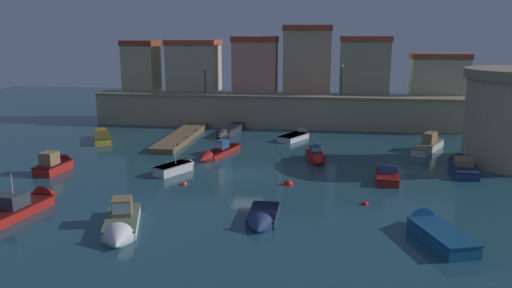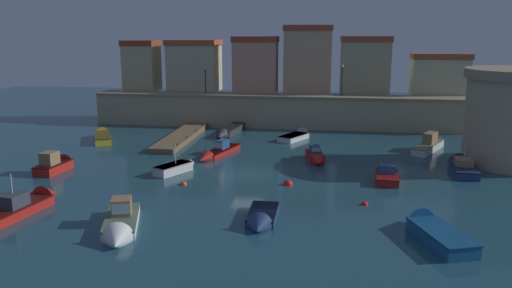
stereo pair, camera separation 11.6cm
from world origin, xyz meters
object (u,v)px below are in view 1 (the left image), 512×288
(moored_boat_1, at_px, (432,230))
(moored_boat_6, at_px, (316,156))
(moored_boat_11, at_px, (216,153))
(mooring_buoy_1, at_px, (288,185))
(moored_boat_4, at_px, (387,174))
(moored_boat_12, at_px, (102,136))
(quay_lamp_0, at_px, (205,76))
(mooring_buoy_2, at_px, (184,185))
(moored_boat_5, at_px, (262,220))
(moored_boat_13, at_px, (228,131))
(moored_boat_9, at_px, (461,165))
(moored_boat_0, at_px, (431,144))
(moored_boat_10, at_px, (121,226))
(quay_lamp_1, at_px, (342,75))
(mooring_buoy_0, at_px, (365,205))
(moored_boat_2, at_px, (57,164))
(moored_boat_7, at_px, (178,167))
(moored_boat_8, at_px, (27,204))
(moored_boat_3, at_px, (298,136))

(moored_boat_1, bearing_deg, moored_boat_6, 4.56)
(moored_boat_11, bearing_deg, mooring_buoy_1, 59.43)
(moored_boat_4, distance_m, moored_boat_12, 30.57)
(quay_lamp_0, bearing_deg, mooring_buoy_2, -80.11)
(moored_boat_5, bearing_deg, moored_boat_11, -159.01)
(moored_boat_6, bearing_deg, moored_boat_13, -147.16)
(moored_boat_4, height_order, moored_boat_12, moored_boat_4)
(quay_lamp_0, bearing_deg, moored_boat_4, -46.52)
(moored_boat_9, bearing_deg, moored_boat_5, 138.26)
(moored_boat_0, bearing_deg, moored_boat_10, 165.69)
(quay_lamp_1, relative_size, mooring_buoy_0, 7.67)
(moored_boat_12, relative_size, moored_boat_13, 0.84)
(moored_boat_5, xyz_separation_m, moored_boat_10, (-7.93, -2.53, 0.16))
(moored_boat_2, bearing_deg, moored_boat_0, -63.54)
(mooring_buoy_0, bearing_deg, moored_boat_12, 147.40)
(quay_lamp_1, distance_m, moored_boat_2, 33.22)
(moored_boat_5, distance_m, moored_boat_13, 26.96)
(moored_boat_7, bearing_deg, moored_boat_10, -149.94)
(moored_boat_13, distance_m, mooring_buoy_0, 25.52)
(moored_boat_8, relative_size, moored_boat_9, 1.13)
(moored_boat_0, height_order, mooring_buoy_0, moored_boat_0)
(quay_lamp_0, height_order, moored_boat_0, quay_lamp_0)
(moored_boat_13, bearing_deg, moored_boat_5, 23.83)
(moored_boat_5, xyz_separation_m, moored_boat_11, (-6.42, 16.12, 0.09))
(moored_boat_7, height_order, moored_boat_10, moored_boat_7)
(moored_boat_12, bearing_deg, moored_boat_8, 166.02)
(mooring_buoy_0, bearing_deg, moored_boat_3, 105.81)
(moored_boat_9, height_order, mooring_buoy_1, moored_boat_9)
(moored_boat_6, bearing_deg, moored_boat_5, -21.49)
(moored_boat_7, relative_size, moored_boat_12, 0.73)
(moored_boat_1, xyz_separation_m, moored_boat_12, (-30.02, 22.00, -0.01))
(moored_boat_11, distance_m, moored_boat_12, 14.71)
(quay_lamp_1, relative_size, moored_boat_7, 0.82)
(moored_boat_1, relative_size, moored_boat_3, 1.20)
(moored_boat_13, bearing_deg, moored_boat_12, -62.45)
(moored_boat_12, relative_size, mooring_buoy_1, 8.00)
(moored_boat_3, xyz_separation_m, moored_boat_8, (-16.09, -24.96, 0.15))
(moored_boat_6, bearing_deg, moored_boat_9, 73.50)
(moored_boat_2, xyz_separation_m, mooring_buoy_2, (11.63, -2.29, -0.57))
(quay_lamp_0, relative_size, moored_boat_0, 0.45)
(moored_boat_12, bearing_deg, moored_boat_10, -179.34)
(moored_boat_0, relative_size, moored_boat_9, 1.19)
(moored_boat_0, distance_m, moored_boat_11, 21.17)
(moored_boat_1, xyz_separation_m, mooring_buoy_1, (-8.93, 8.75, -0.42))
(moored_boat_1, distance_m, mooring_buoy_1, 12.51)
(moored_boat_10, relative_size, mooring_buoy_0, 13.69)
(mooring_buoy_1, bearing_deg, moored_boat_6, 75.76)
(moored_boat_10, distance_m, mooring_buoy_2, 9.66)
(quay_lamp_1, relative_size, moored_boat_2, 0.83)
(moored_boat_4, xyz_separation_m, moored_boat_11, (-14.98, 5.21, -0.04))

